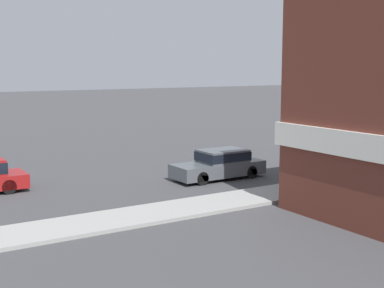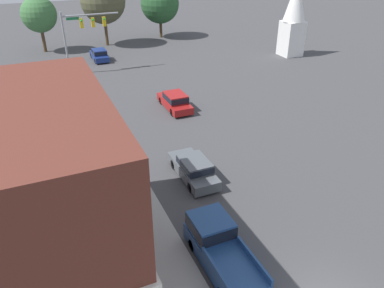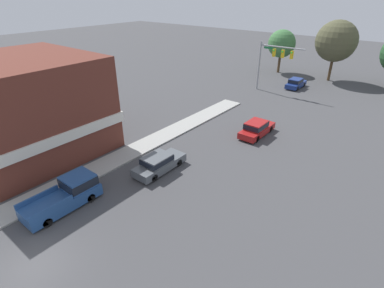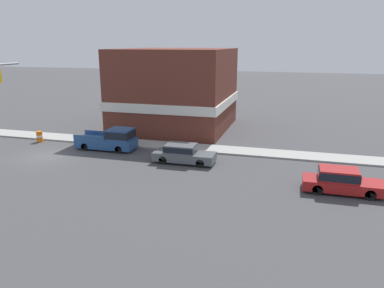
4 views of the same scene
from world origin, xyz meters
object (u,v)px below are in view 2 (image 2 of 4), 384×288
at_px(car_lead, 194,168).
at_px(car_distant, 99,55).
at_px(pickup_truck_parked, 219,245).
at_px(car_oncoming, 175,101).

distance_m(car_lead, car_distant, 30.24).
height_order(car_lead, pickup_truck_parked, pickup_truck_parked).
height_order(car_distant, pickup_truck_parked, pickup_truck_parked).
distance_m(car_oncoming, pickup_truck_parked, 19.10).
relative_size(car_distant, pickup_truck_parked, 0.84).
relative_size(car_lead, pickup_truck_parked, 0.92).
xyz_separation_m(car_lead, car_oncoming, (3.09, 11.33, 0.03)).
bearing_deg(car_oncoming, pickup_truck_parked, 75.08).
height_order(car_lead, car_distant, car_lead).
bearing_deg(car_lead, pickup_truck_parked, -104.35).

